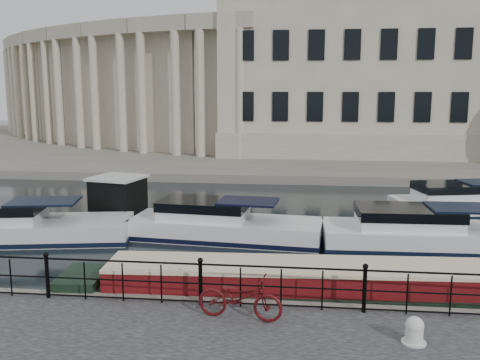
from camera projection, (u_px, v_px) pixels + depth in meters
The scene contains 9 objects.
ground_plane at pixel (215, 292), 15.66m from camera, with size 160.00×160.00×0.00m, color black.
far_bank at pixel (277, 145), 53.80m from camera, with size 120.00×42.00×0.55m, color #6B665B.
railing at pixel (200, 280), 13.25m from camera, with size 24.14×0.14×1.22m.
civic_building at pixel (265, 76), 48.57m from camera, with size 53.55×31.84×16.85m.
bicycle at pixel (240, 297), 12.44m from camera, with size 0.70×2.02×1.06m, color #4C0D0F.
mooring_bollard at pixel (414, 331), 11.29m from camera, with size 0.52×0.52×0.59m.
narrowboat at pixel (325, 294), 14.55m from camera, with size 14.93×2.74×1.54m.
harbour_hut at pixel (118, 202), 23.46m from camera, with size 3.26×2.91×2.17m.
cabin_cruisers at pixel (275, 227), 21.58m from camera, with size 26.80×10.45×1.99m.
Camera 1 is at (2.42, -14.70, 5.88)m, focal length 40.00 mm.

